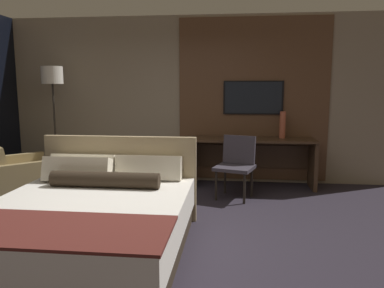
{
  "coord_description": "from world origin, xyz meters",
  "views": [
    {
      "loc": [
        0.87,
        -3.8,
        1.61
      ],
      "look_at": [
        0.35,
        0.92,
        0.89
      ],
      "focal_mm": 35.0,
      "sensor_mm": 36.0,
      "label": 1
    }
  ],
  "objects_px": {
    "desk": "(253,153)",
    "book": "(235,137)",
    "armchair_by_window": "(21,179)",
    "vase_tall": "(283,125)",
    "bed": "(90,221)",
    "floor_lamp": "(53,85)",
    "tv": "(253,98)",
    "desk_chair": "(237,161)"
  },
  "relations": [
    {
      "from": "desk",
      "to": "book",
      "type": "distance_m",
      "value": 0.4
    },
    {
      "from": "armchair_by_window",
      "to": "vase_tall",
      "type": "relative_size",
      "value": 2.86
    },
    {
      "from": "armchair_by_window",
      "to": "book",
      "type": "height_order",
      "value": "book"
    },
    {
      "from": "vase_tall",
      "to": "bed",
      "type": "bearing_deg",
      "value": -127.84
    },
    {
      "from": "desk",
      "to": "floor_lamp",
      "type": "height_order",
      "value": "floor_lamp"
    },
    {
      "from": "bed",
      "to": "armchair_by_window",
      "type": "relative_size",
      "value": 1.78
    },
    {
      "from": "bed",
      "to": "tv",
      "type": "xyz_separation_m",
      "value": [
        1.7,
        2.96,
        1.13
      ]
    },
    {
      "from": "armchair_by_window",
      "to": "book",
      "type": "relative_size",
      "value": 4.99
    },
    {
      "from": "tv",
      "to": "desk_chair",
      "type": "distance_m",
      "value": 1.29
    },
    {
      "from": "desk_chair",
      "to": "vase_tall",
      "type": "xyz_separation_m",
      "value": [
        0.74,
        0.72,
        0.47
      ]
    },
    {
      "from": "desk_chair",
      "to": "desk",
      "type": "bearing_deg",
      "value": 85.43
    },
    {
      "from": "vase_tall",
      "to": "desk_chair",
      "type": "bearing_deg",
      "value": -135.64
    },
    {
      "from": "bed",
      "to": "desk_chair",
      "type": "bearing_deg",
      "value": 55.34
    },
    {
      "from": "book",
      "to": "floor_lamp",
      "type": "bearing_deg",
      "value": -175.75
    },
    {
      "from": "armchair_by_window",
      "to": "floor_lamp",
      "type": "distance_m",
      "value": 1.59
    },
    {
      "from": "floor_lamp",
      "to": "desk",
      "type": "bearing_deg",
      "value": 4.16
    },
    {
      "from": "armchair_by_window",
      "to": "desk",
      "type": "bearing_deg",
      "value": -119.05
    },
    {
      "from": "desk",
      "to": "tv",
      "type": "bearing_deg",
      "value": 90.0
    },
    {
      "from": "desk_chair",
      "to": "floor_lamp",
      "type": "bearing_deg",
      "value": -170.51
    },
    {
      "from": "desk_chair",
      "to": "armchair_by_window",
      "type": "distance_m",
      "value": 3.19
    },
    {
      "from": "bed",
      "to": "tv",
      "type": "relative_size",
      "value": 2.24
    },
    {
      "from": "armchair_by_window",
      "to": "vase_tall",
      "type": "height_order",
      "value": "vase_tall"
    },
    {
      "from": "desk",
      "to": "armchair_by_window",
      "type": "height_order",
      "value": "armchair_by_window"
    },
    {
      "from": "desk",
      "to": "floor_lamp",
      "type": "bearing_deg",
      "value": -175.84
    },
    {
      "from": "tv",
      "to": "vase_tall",
      "type": "bearing_deg",
      "value": -19.41
    },
    {
      "from": "desk",
      "to": "book",
      "type": "xyz_separation_m",
      "value": [
        -0.29,
        -0.02,
        0.26
      ]
    },
    {
      "from": "book",
      "to": "tv",
      "type": "bearing_deg",
      "value": 40.38
    },
    {
      "from": "book",
      "to": "bed",
      "type": "bearing_deg",
      "value": -117.38
    },
    {
      "from": "vase_tall",
      "to": "desk",
      "type": "bearing_deg",
      "value": -171.95
    },
    {
      "from": "desk_chair",
      "to": "vase_tall",
      "type": "bearing_deg",
      "value": 61.81
    },
    {
      "from": "vase_tall",
      "to": "armchair_by_window",
      "type": "bearing_deg",
      "value": -164.42
    },
    {
      "from": "tv",
      "to": "bed",
      "type": "bearing_deg",
      "value": -119.84
    },
    {
      "from": "bed",
      "to": "book",
      "type": "relative_size",
      "value": 8.89
    },
    {
      "from": "armchair_by_window",
      "to": "vase_tall",
      "type": "bearing_deg",
      "value": -120.05
    },
    {
      "from": "tv",
      "to": "vase_tall",
      "type": "relative_size",
      "value": 2.27
    },
    {
      "from": "desk_chair",
      "to": "armchair_by_window",
      "type": "relative_size",
      "value": 0.73
    },
    {
      "from": "floor_lamp",
      "to": "book",
      "type": "distance_m",
      "value": 3.08
    },
    {
      "from": "desk_chair",
      "to": "book",
      "type": "bearing_deg",
      "value": 110.12
    },
    {
      "from": "desk_chair",
      "to": "book",
      "type": "height_order",
      "value": "desk_chair"
    },
    {
      "from": "desk",
      "to": "vase_tall",
      "type": "distance_m",
      "value": 0.67
    },
    {
      "from": "floor_lamp",
      "to": "armchair_by_window",
      "type": "bearing_deg",
      "value": -102.53
    },
    {
      "from": "tv",
      "to": "armchair_by_window",
      "type": "height_order",
      "value": "tv"
    }
  ]
}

